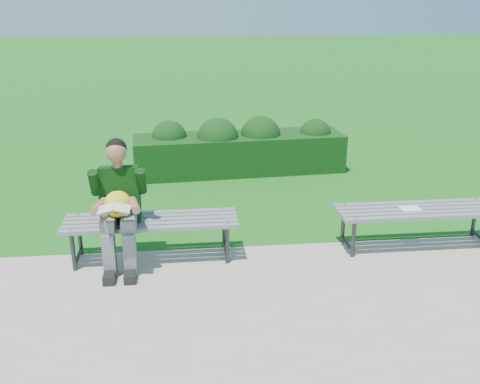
# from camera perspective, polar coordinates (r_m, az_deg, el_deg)

# --- Properties ---
(ground) EXTENTS (80.00, 80.00, 0.00)m
(ground) POSITION_cam_1_polar(r_m,az_deg,el_deg) (6.00, -1.60, -6.10)
(ground) COLOR #267C17
(ground) RESTS_ON ground
(walkway) EXTENTS (30.00, 3.50, 0.02)m
(walkway) POSITION_cam_1_polar(r_m,az_deg,el_deg) (4.49, 0.24, -15.66)
(walkway) COLOR beige
(walkway) RESTS_ON ground
(hedge) EXTENTS (3.40, 1.08, 0.90)m
(hedge) POSITION_cam_1_polar(r_m,az_deg,el_deg) (8.62, -0.18, 4.74)
(hedge) COLOR #1B4216
(hedge) RESTS_ON ground
(bench_left) EXTENTS (1.80, 0.50, 0.46)m
(bench_left) POSITION_cam_1_polar(r_m,az_deg,el_deg) (5.67, -9.46, -3.39)
(bench_left) COLOR gray
(bench_left) RESTS_ON walkway
(bench_right) EXTENTS (1.80, 0.50, 0.46)m
(bench_right) POSITION_cam_1_polar(r_m,az_deg,el_deg) (6.20, 18.48, -2.14)
(bench_right) COLOR gray
(bench_right) RESTS_ON walkway
(seated_boy) EXTENTS (0.56, 0.76, 1.31)m
(seated_boy) POSITION_cam_1_polar(r_m,az_deg,el_deg) (5.49, -12.80, -1.01)
(seated_boy) COLOR gray
(seated_boy) RESTS_ON walkway
(paper_sheet) EXTENTS (0.22, 0.16, 0.01)m
(paper_sheet) POSITION_cam_1_polar(r_m,az_deg,el_deg) (6.14, 17.69, -1.69)
(paper_sheet) COLOR white
(paper_sheet) RESTS_ON bench_right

